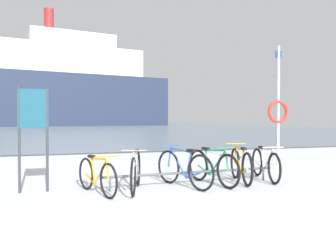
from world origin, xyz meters
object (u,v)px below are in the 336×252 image
object	(u,v)px
bicycle_2	(184,169)
bicycle_3	(212,167)
bicycle_5	(265,164)
info_sign	(33,120)
bicycle_0	(97,176)
bicycle_4	(241,165)
bicycle_1	(136,171)
rescue_post	(278,109)
ferry_ship	(76,88)

from	to	relation	value
bicycle_2	bicycle_3	world-z (taller)	bicycle_2
bicycle_5	info_sign	distance (m)	5.08
bicycle_0	bicycle_4	distance (m)	3.16
bicycle_1	rescue_post	world-z (taller)	rescue_post
rescue_post	bicycle_1	bearing A→B (deg)	-154.72
bicycle_5	bicycle_3	bearing A→B (deg)	-173.15
bicycle_1	bicycle_4	world-z (taller)	bicycle_1
bicycle_2	bicycle_3	bearing A→B (deg)	5.62
bicycle_2	bicycle_4	size ratio (longest dim) A/B	0.99
bicycle_2	bicycle_3	distance (m)	0.67
bicycle_3	bicycle_4	xyz separation A→B (m)	(0.72, 0.07, 0.00)
bicycle_2	bicycle_4	xyz separation A→B (m)	(1.39, 0.13, -0.00)
ferry_ship	bicycle_4	bearing A→B (deg)	-87.95
info_sign	ferry_ship	xyz separation A→B (m)	(1.71, 71.88, 7.40)
bicycle_2	info_sign	size ratio (longest dim) A/B	0.80
bicycle_1	bicycle_3	distance (m)	1.69
bicycle_0	info_sign	size ratio (longest dim) A/B	0.74
bicycle_4	ferry_ship	bearing A→B (deg)	92.05
bicycle_5	rescue_post	bearing A→B (deg)	48.65
bicycle_2	info_sign	distance (m)	3.09
info_sign	rescue_post	xyz separation A→B (m)	(6.70, 1.83, 0.35)
bicycle_3	info_sign	bearing A→B (deg)	175.29
bicycle_1	bicycle_4	size ratio (longest dim) A/B	1.00
bicycle_4	bicycle_5	bearing A→B (deg)	8.32
bicycle_0	ferry_ship	size ratio (longest dim) A/B	0.04
rescue_post	ferry_ship	size ratio (longest dim) A/B	0.08
bicycle_2	rescue_post	size ratio (longest dim) A/B	0.45
info_sign	ferry_ship	size ratio (longest dim) A/B	0.05
bicycle_3	info_sign	size ratio (longest dim) A/B	0.84
bicycle_1	rescue_post	xyz separation A→B (m)	(4.81, 2.27, 1.35)
bicycle_1	ferry_ship	distance (m)	72.80
bicycle_3	bicycle_0	bearing A→B (deg)	-175.28
bicycle_3	ferry_ship	size ratio (longest dim) A/B	0.04
bicycle_4	info_sign	distance (m)	4.41
bicycle_2	ferry_ship	world-z (taller)	ferry_ship
bicycle_4	bicycle_5	world-z (taller)	bicycle_4
bicycle_3	bicycle_5	bearing A→B (deg)	6.85
bicycle_2	bicycle_5	distance (m)	2.09
bicycle_5	rescue_post	xyz separation A→B (m)	(1.72, 1.96, 1.37)
bicycle_1	ferry_ship	bearing A→B (deg)	90.15
rescue_post	bicycle_3	bearing A→B (deg)	-145.79
bicycle_5	ferry_ship	xyz separation A→B (m)	(-3.27, 72.00, 8.42)
bicycle_2	bicycle_4	distance (m)	1.40
bicycle_2	bicycle_4	world-z (taller)	bicycle_2
bicycle_2	bicycle_5	world-z (taller)	bicycle_2
info_sign	ferry_ship	world-z (taller)	ferry_ship
bicycle_0	ferry_ship	xyz separation A→B (m)	(0.57, 72.37, 8.44)
bicycle_3	bicycle_5	size ratio (longest dim) A/B	0.99
bicycle_2	bicycle_5	xyz separation A→B (m)	(2.08, 0.23, -0.02)
bicycle_2	rescue_post	xyz separation A→B (m)	(3.80, 2.19, 1.35)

